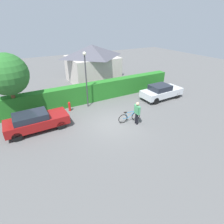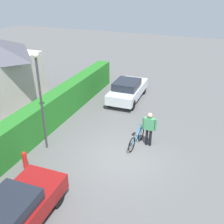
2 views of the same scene
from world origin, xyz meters
The scene contains 10 objects.
ground_plane centered at (0.00, 0.00, 0.00)m, with size 60.00×60.00×0.00m, color #595959.
hedge_row centered at (0.00, 4.61, 0.85)m, with size 17.64×0.90×1.71m, color #247123.
house_distant centered at (2.77, 10.07, 2.19)m, with size 5.67×5.14×4.29m.
parked_car_near centered at (-5.03, 1.84, 0.72)m, with size 4.13×1.72×1.35m.
parked_car_far centered at (6.28, 1.84, 0.73)m, with size 4.12×1.77×1.40m.
bicycle centered at (1.18, -0.32, 0.39)m, with size 1.79×0.50×0.88m.
person_rider centered at (1.45, -0.84, 1.03)m, with size 0.23×0.69×1.74m.
street_lamp centered at (-0.54, 3.63, 2.96)m, with size 0.28×0.28×4.64m.
tree_kerbside centered at (-6.06, 4.33, 3.43)m, with size 2.92×2.92×4.91m.
fire_hydrant centered at (-2.20, 3.58, 0.41)m, with size 0.20×0.20×0.81m.
Camera 1 is at (-5.52, -9.70, 6.84)m, focal length 28.32 mm.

